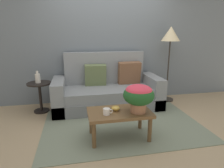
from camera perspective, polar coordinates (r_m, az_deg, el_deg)
ground_plane at (r=3.36m, az=2.78°, el=-11.34°), size 14.00×14.00×0.00m
wall_back at (r=4.27m, az=-1.28°, el=13.45°), size 6.40×0.12×2.75m
area_rug at (r=3.29m, az=3.16°, el=-11.92°), size 2.56×1.69×0.01m
couch at (r=3.96m, az=-1.36°, el=-2.07°), size 2.13×0.90×1.10m
coffee_table at (r=2.78m, az=2.19°, el=-9.20°), size 0.89×0.51×0.42m
side_table at (r=3.92m, az=-20.54°, el=-2.17°), size 0.45×0.45×0.58m
floor_lamp at (r=4.34m, az=16.90°, el=12.62°), size 0.39×0.39×1.62m
potted_plant at (r=2.67m, az=7.89°, el=-3.23°), size 0.43×0.43×0.39m
coffee_mug at (r=2.63m, az=-1.56°, el=-8.15°), size 0.14×0.09×0.09m
snack_bowl at (r=2.76m, az=1.11°, el=-7.14°), size 0.12×0.12×0.06m
table_vase at (r=3.85m, az=-21.13°, el=1.67°), size 0.09×0.09×0.22m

